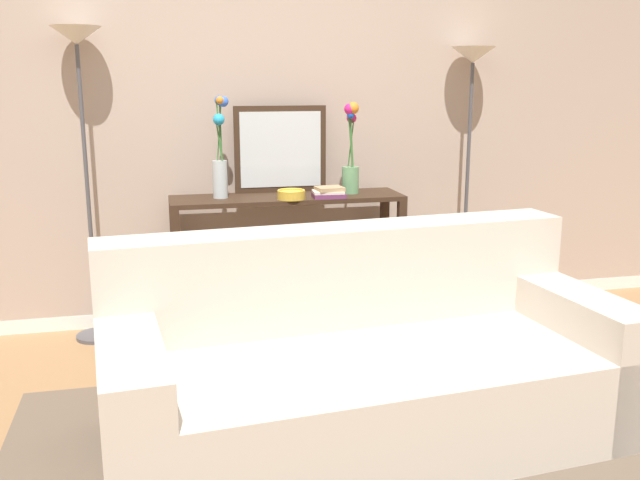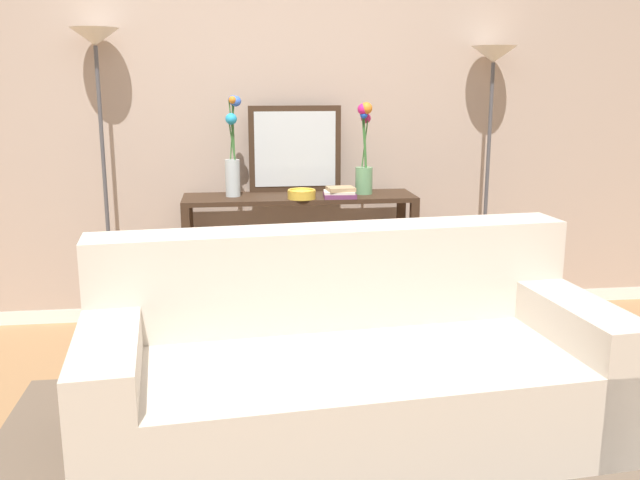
# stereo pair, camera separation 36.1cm
# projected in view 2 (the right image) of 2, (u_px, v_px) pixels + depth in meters

# --- Properties ---
(ground_plane) EXTENTS (16.00, 16.00, 0.02)m
(ground_plane) POSITION_uv_depth(u_px,v_px,m) (283.00, 460.00, 2.93)
(ground_plane) COLOR #9E754C
(back_wall) EXTENTS (12.00, 0.15, 2.66)m
(back_wall) POSITION_uv_depth(u_px,v_px,m) (257.00, 114.00, 4.48)
(back_wall) COLOR white
(back_wall) RESTS_ON ground
(area_rug) EXTENTS (3.11, 1.82, 0.01)m
(area_rug) POSITION_uv_depth(u_px,v_px,m) (357.00, 451.00, 2.97)
(area_rug) COLOR brown
(area_rug) RESTS_ON ground
(couch) EXTENTS (2.31, 1.20, 0.88)m
(couch) POSITION_uv_depth(u_px,v_px,m) (349.00, 369.00, 3.06)
(couch) COLOR beige
(couch) RESTS_ON ground
(console_table) EXTENTS (1.41, 0.38, 0.85)m
(console_table) POSITION_uv_depth(u_px,v_px,m) (300.00, 237.00, 4.35)
(console_table) COLOR #382619
(console_table) RESTS_ON ground
(floor_lamp_left) EXTENTS (0.28, 0.28, 1.83)m
(floor_lamp_left) POSITION_uv_depth(u_px,v_px,m) (99.00, 97.00, 4.11)
(floor_lamp_left) COLOR #4C4C51
(floor_lamp_left) RESTS_ON ground
(floor_lamp_right) EXTENTS (0.28, 0.28, 1.74)m
(floor_lamp_right) POSITION_uv_depth(u_px,v_px,m) (491.00, 107.00, 4.42)
(floor_lamp_right) COLOR #4C4C51
(floor_lamp_right) RESTS_ON ground
(wall_mirror) EXTENTS (0.58, 0.02, 0.54)m
(wall_mirror) POSITION_uv_depth(u_px,v_px,m) (295.00, 149.00, 4.39)
(wall_mirror) COLOR #382619
(wall_mirror) RESTS_ON console_table
(vase_tall_flowers) EXTENTS (0.11, 0.13, 0.60)m
(vase_tall_flowers) POSITION_uv_depth(u_px,v_px,m) (233.00, 155.00, 4.20)
(vase_tall_flowers) COLOR silver
(vase_tall_flowers) RESTS_ON console_table
(vase_short_flowers) EXTENTS (0.11, 0.14, 0.56)m
(vase_short_flowers) POSITION_uv_depth(u_px,v_px,m) (364.00, 155.00, 4.30)
(vase_short_flowers) COLOR #669E6B
(vase_short_flowers) RESTS_ON console_table
(fruit_bowl) EXTENTS (0.17, 0.17, 0.06)m
(fruit_bowl) POSITION_uv_depth(u_px,v_px,m) (302.00, 194.00, 4.17)
(fruit_bowl) COLOR gold
(fruit_bowl) RESTS_ON console_table
(book_stack) EXTENTS (0.20, 0.16, 0.06)m
(book_stack) POSITION_uv_depth(u_px,v_px,m) (340.00, 193.00, 4.21)
(book_stack) COLOR #6B3360
(book_stack) RESTS_ON console_table
(book_row_under_console) EXTENTS (0.35, 0.17, 0.13)m
(book_row_under_console) POSITION_uv_depth(u_px,v_px,m) (235.00, 321.00, 4.42)
(book_row_under_console) COLOR tan
(book_row_under_console) RESTS_ON ground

